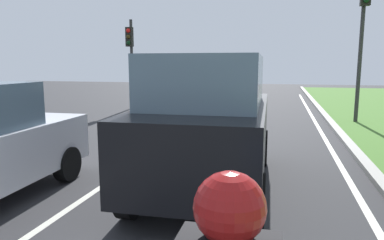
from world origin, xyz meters
TOP-DOWN VIEW (x-y plane):
  - ground_plane at (0.00, 14.00)m, footprint 60.00×60.00m
  - lane_line_center at (-0.70, 14.00)m, footprint 0.12×32.00m
  - lane_line_right_edge at (3.60, 14.00)m, footprint 0.12×32.00m
  - curb_right at (4.10, 14.00)m, footprint 0.24×48.00m
  - car_suv_ahead at (1.14, 9.56)m, footprint 2.08×4.56m
  - traffic_light_near_right at (5.01, 17.50)m, footprint 0.32×0.50m
  - traffic_light_overhead_left at (-4.77, 19.67)m, footprint 0.32×0.50m

SIDE VIEW (x-z plane):
  - ground_plane at x=0.00m, z-range 0.00..0.00m
  - lane_line_center at x=-0.70m, z-range 0.00..0.01m
  - lane_line_right_edge at x=3.60m, z-range 0.00..0.01m
  - curb_right at x=4.10m, z-range 0.00..0.12m
  - car_suv_ahead at x=1.14m, z-range 0.03..2.31m
  - traffic_light_overhead_left at x=-4.77m, z-range 0.69..4.95m
  - traffic_light_near_right at x=5.01m, z-range 0.89..6.27m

